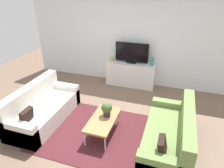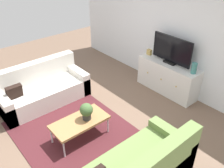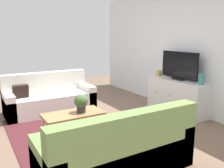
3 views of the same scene
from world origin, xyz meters
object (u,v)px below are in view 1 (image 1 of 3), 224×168
at_px(potted_plant, 107,109).
at_px(flat_screen_tv, 132,53).
at_px(couch_left_side, 41,109).
at_px(tv_console, 131,74).
at_px(mantel_clock, 112,59).
at_px(couch_right_side, 172,137).
at_px(glass_vase, 152,62).
at_px(coffee_table, 103,120).

height_order(potted_plant, flat_screen_tv, flat_screen_tv).
bearing_deg(flat_screen_tv, couch_left_side, -122.08).
relative_size(potted_plant, tv_console, 0.22).
bearing_deg(flat_screen_tv, mantel_clock, -178.09).
bearing_deg(potted_plant, tv_console, 91.12).
height_order(couch_left_side, couch_right_side, same).
bearing_deg(glass_vase, potted_plant, -103.75).
bearing_deg(flat_screen_tv, couch_right_side, -60.13).
bearing_deg(glass_vase, mantel_clock, 180.00).
bearing_deg(flat_screen_tv, coffee_table, -89.81).
height_order(couch_left_side, tv_console, couch_left_side).
xyz_separation_m(coffee_table, tv_console, (-0.01, 2.40, 0.01)).
bearing_deg(glass_vase, coffee_table, -103.89).
distance_m(tv_console, mantel_clock, 0.73).
relative_size(coffee_table, tv_console, 0.69).
distance_m(couch_right_side, tv_console, 2.75).
bearing_deg(potted_plant, couch_right_side, -4.34).
distance_m(coffee_table, potted_plant, 0.24).
distance_m(couch_left_side, tv_console, 2.81).
height_order(potted_plant, tv_console, tv_console).
xyz_separation_m(coffee_table, potted_plant, (0.04, 0.12, 0.20)).
bearing_deg(couch_right_side, mantel_clock, 129.77).
height_order(couch_left_side, coffee_table, couch_left_side).
xyz_separation_m(couch_left_side, glass_vase, (2.10, 2.37, 0.55)).
height_order(couch_right_side, glass_vase, glass_vase).
height_order(flat_screen_tv, glass_vase, flat_screen_tv).
xyz_separation_m(potted_plant, flat_screen_tv, (-0.04, 2.29, 0.46)).
xyz_separation_m(glass_vase, mantel_clock, (-1.20, 0.00, -0.05)).
bearing_deg(couch_right_side, potted_plant, 175.66).
xyz_separation_m(potted_plant, glass_vase, (0.56, 2.27, 0.27)).
distance_m(couch_left_side, flat_screen_tv, 2.92).
bearing_deg(couch_right_side, coffee_table, -179.03).
relative_size(couch_right_side, coffee_table, 1.88).
distance_m(tv_console, glass_vase, 0.76).
xyz_separation_m(tv_console, flat_screen_tv, (-0.00, 0.02, 0.66)).
distance_m(couch_left_side, coffee_table, 1.51).
height_order(potted_plant, glass_vase, glass_vase).
bearing_deg(coffee_table, flat_screen_tv, 90.19).
xyz_separation_m(couch_right_side, flat_screen_tv, (-1.38, 2.39, 0.74)).
bearing_deg(coffee_table, mantel_clock, 104.25).
xyz_separation_m(coffee_table, flat_screen_tv, (-0.01, 2.42, 0.66)).
bearing_deg(glass_vase, tv_console, -180.00).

